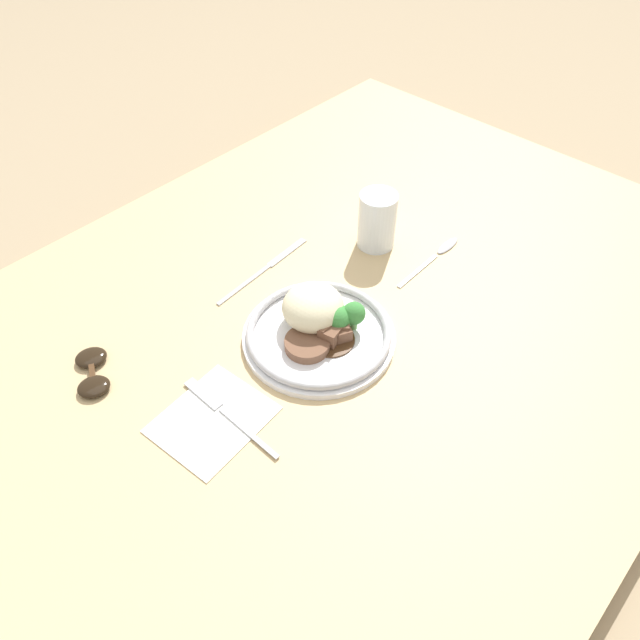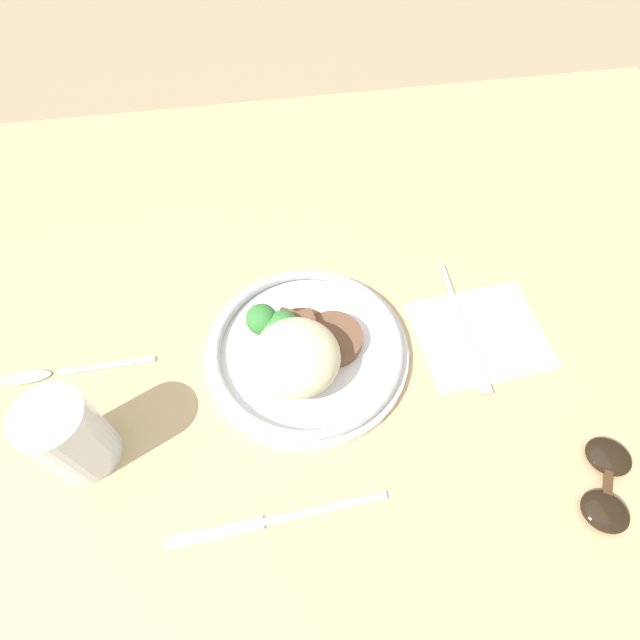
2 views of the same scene
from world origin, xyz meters
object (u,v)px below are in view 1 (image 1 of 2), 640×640
at_px(juice_glass, 377,223).
at_px(spoon, 440,252).
at_px(knife, 267,268).
at_px(plate, 320,326).
at_px(sunglasses, 92,372).
at_px(fork, 222,410).

xyz_separation_m(juice_glass, spoon, (0.06, -0.10, -0.04)).
bearing_deg(spoon, knife, 139.69).
bearing_deg(plate, knife, 72.71).
bearing_deg(plate, juice_glass, 18.75).
relative_size(knife, sunglasses, 2.01).
height_order(plate, spoon, plate).
height_order(juice_glass, spoon, juice_glass).
height_order(spoon, sunglasses, sunglasses).
distance_m(fork, sunglasses, 0.20).
distance_m(fork, knife, 0.30).
bearing_deg(plate, sunglasses, 145.98).
relative_size(spoon, sunglasses, 1.62).
height_order(juice_glass, fork, juice_glass).
relative_size(juice_glass, fork, 0.55).
bearing_deg(knife, juice_glass, -31.44).
height_order(juice_glass, knife, juice_glass).
xyz_separation_m(fork, spoon, (0.48, -0.02, -0.00)).
bearing_deg(knife, plate, -110.84).
relative_size(juice_glass, sunglasses, 0.95).
relative_size(juice_glass, spoon, 0.59).
bearing_deg(fork, knife, -55.10).
bearing_deg(spoon, fork, 176.25).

